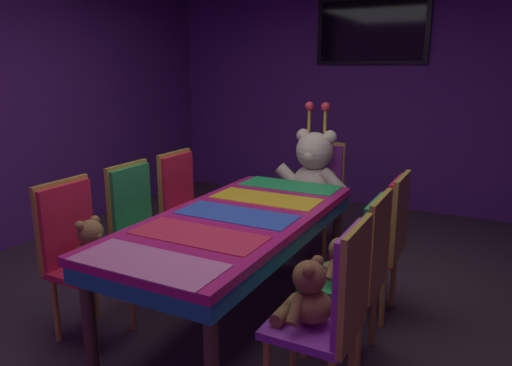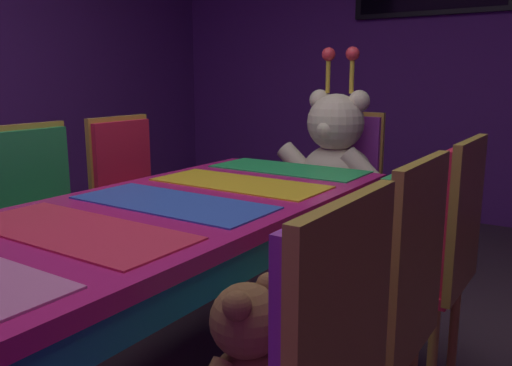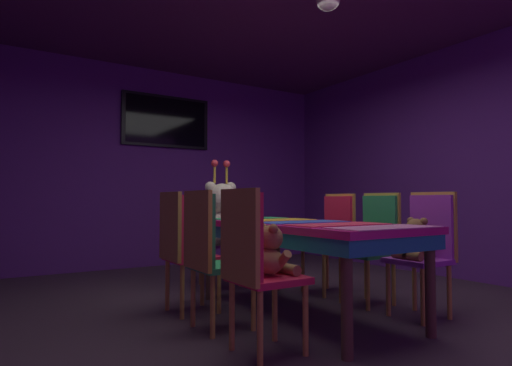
% 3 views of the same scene
% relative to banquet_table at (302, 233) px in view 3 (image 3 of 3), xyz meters
% --- Properties ---
extents(ground_plane, '(7.90, 7.90, 0.00)m').
position_rel_banquet_table_xyz_m(ground_plane, '(0.00, 0.00, -0.65)').
color(ground_plane, '#3F2D38').
extents(wall_back, '(5.20, 0.12, 2.80)m').
position_rel_banquet_table_xyz_m(wall_back, '(0.00, 3.20, 0.75)').
color(wall_back, '#59267F').
rests_on(wall_back, ground_plane).
extents(wall_right, '(0.12, 6.40, 2.80)m').
position_rel_banquet_table_xyz_m(wall_right, '(2.60, 0.00, 0.75)').
color(wall_right, '#59267F').
rests_on(wall_right, ground_plane).
extents(banquet_table, '(0.90, 2.02, 0.75)m').
position_rel_banquet_table_xyz_m(banquet_table, '(0.00, 0.00, 0.00)').
color(banquet_table, '#C61E72').
rests_on(banquet_table, ground_plane).
extents(chair_left_0, '(0.42, 0.41, 0.98)m').
position_rel_banquet_table_xyz_m(chair_left_0, '(-0.83, -0.56, -0.06)').
color(chair_left_0, red).
rests_on(chair_left_0, ground_plane).
extents(teddy_left_0, '(0.26, 0.33, 0.31)m').
position_rel_banquet_table_xyz_m(teddy_left_0, '(-0.68, -0.56, -0.06)').
color(teddy_left_0, olive).
rests_on(teddy_left_0, chair_left_0).
extents(chair_left_1, '(0.42, 0.41, 0.98)m').
position_rel_banquet_table_xyz_m(chair_left_1, '(-0.83, 0.02, -0.06)').
color(chair_left_1, '#268C4C').
rests_on(chair_left_1, ground_plane).
extents(chair_left_2, '(0.42, 0.41, 0.98)m').
position_rel_banquet_table_xyz_m(chair_left_2, '(-0.82, 0.56, -0.06)').
color(chair_left_2, red).
rests_on(chair_left_2, ground_plane).
extents(chair_right_0, '(0.42, 0.41, 0.98)m').
position_rel_banquet_table_xyz_m(chair_right_0, '(0.85, -0.54, -0.06)').
color(chair_right_0, purple).
rests_on(chair_right_0, ground_plane).
extents(teddy_right_0, '(0.26, 0.34, 0.32)m').
position_rel_banquet_table_xyz_m(teddy_right_0, '(0.70, -0.54, -0.06)').
color(teddy_right_0, brown).
rests_on(teddy_right_0, chair_right_0).
extents(chair_right_1, '(0.42, 0.41, 0.98)m').
position_rel_banquet_table_xyz_m(chair_right_1, '(0.83, -0.02, -0.06)').
color(chair_right_1, '#268C4C').
rests_on(chair_right_1, ground_plane).
extents(teddy_right_1, '(0.21, 0.28, 0.26)m').
position_rel_banquet_table_xyz_m(teddy_right_1, '(0.69, -0.02, -0.08)').
color(teddy_right_1, olive).
rests_on(teddy_right_1, chair_right_1).
extents(chair_right_2, '(0.42, 0.41, 0.98)m').
position_rel_banquet_table_xyz_m(chair_right_2, '(0.84, 0.53, -0.06)').
color(chair_right_2, red).
rests_on(chair_right_2, ground_plane).
extents(throne_chair, '(0.41, 0.42, 0.98)m').
position_rel_banquet_table_xyz_m(throne_chair, '(0.00, 1.54, -0.06)').
color(throne_chair, purple).
rests_on(throne_chair, ground_plane).
extents(king_teddy_bear, '(0.70, 0.54, 0.90)m').
position_rel_banquet_table_xyz_m(king_teddy_bear, '(0.00, 1.37, 0.09)').
color(king_teddy_bear, beige).
rests_on(king_teddy_bear, throne_chair).
extents(wall_tv, '(1.28, 0.06, 0.74)m').
position_rel_banquet_table_xyz_m(wall_tv, '(0.00, 3.11, 1.40)').
color(wall_tv, black).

